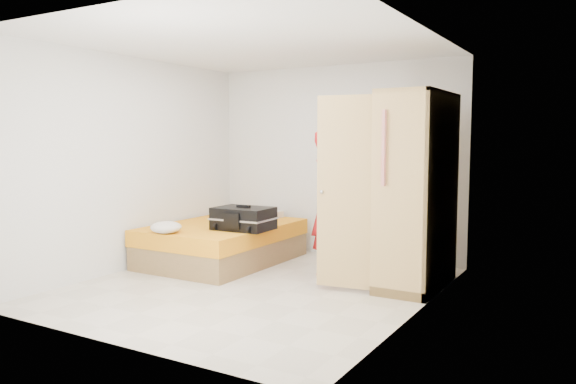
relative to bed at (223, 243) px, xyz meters
The scene contains 7 objects.
room 1.69m from the bed, 37.87° to the right, with size 4.00×4.02×2.60m.
bed is the anchor object (origin of this frame).
wardrobe 2.61m from the bed, ahead, with size 1.17×1.26×2.10m.
person 1.61m from the bed, ahead, with size 0.63×0.41×1.73m, color red.
suitcase 0.65m from the bed, 24.31° to the right, with size 0.72×0.55×0.30m.
round_cushion 0.97m from the bed, 99.33° to the right, with size 0.37×0.37×0.14m, color white.
pillow 0.91m from the bed, 83.19° to the left, with size 0.50×0.25×0.09m, color white.
Camera 1 is at (3.34, -4.98, 1.60)m, focal length 35.00 mm.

